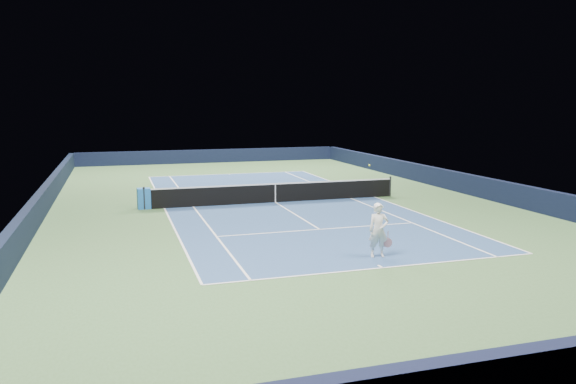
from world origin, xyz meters
name	(u,v)px	position (x,y,z in m)	size (l,w,h in m)	color
ground	(275,202)	(0.00, 0.00, 0.00)	(40.00, 40.00, 0.00)	#3B5D33
wall_far	(210,156)	(0.00, 19.82, 0.55)	(22.00, 0.35, 1.10)	black
wall_right	(462,183)	(10.82, 0.00, 0.55)	(0.35, 40.00, 1.10)	black
wall_left	(42,203)	(-10.82, 0.00, 0.55)	(0.35, 40.00, 1.10)	black
court_surface	(275,202)	(0.00, 0.00, 0.00)	(10.97, 23.77, 0.01)	navy
baseline_far	(229,174)	(0.00, 11.88, 0.01)	(10.97, 0.08, 0.00)	white
baseline_near	(383,268)	(0.00, -11.88, 0.01)	(10.97, 0.08, 0.00)	white
sideline_doubles_right	(374,197)	(5.49, 0.00, 0.01)	(0.08, 23.77, 0.00)	white
sideline_doubles_left	(164,208)	(-5.49, 0.00, 0.01)	(0.08, 23.77, 0.00)	white
sideline_singles_right	(351,198)	(4.12, 0.00, 0.01)	(0.08, 23.77, 0.00)	white
sideline_singles_left	(193,207)	(-4.12, 0.00, 0.01)	(0.08, 23.77, 0.00)	white
service_line_far	(247,185)	(0.00, 6.40, 0.01)	(8.23, 0.08, 0.00)	white
service_line_near	(320,229)	(0.00, -6.40, 0.01)	(8.23, 0.08, 0.00)	white
center_service_line	(275,202)	(0.00, 0.00, 0.01)	(0.08, 12.80, 0.00)	white
center_mark_far	(229,174)	(0.00, 11.73, 0.01)	(0.08, 0.30, 0.00)	white
center_mark_near	(380,266)	(0.00, -11.73, 0.01)	(0.08, 0.30, 0.00)	white
tennis_net	(275,193)	(0.00, 0.00, 0.50)	(12.90, 0.10, 1.07)	black
sponsor_cube	(144,198)	(-6.40, 0.23, 0.49)	(0.62, 0.57, 0.98)	#1D61B3
tennis_player	(379,230)	(0.42, -10.70, 0.89)	(0.83, 1.30, 2.92)	white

